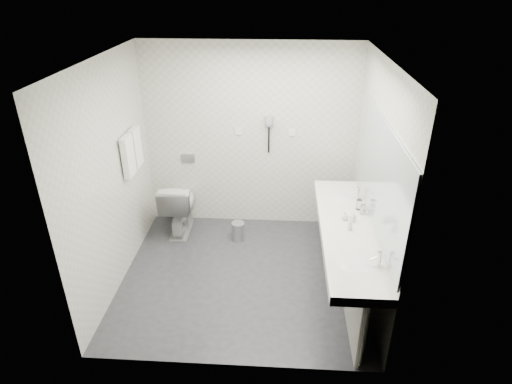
{
  "coord_description": "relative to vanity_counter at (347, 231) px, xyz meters",
  "views": [
    {
      "loc": [
        0.41,
        -4.06,
        3.23
      ],
      "look_at": [
        0.15,
        0.15,
        1.05
      ],
      "focal_mm": 30.16,
      "sensor_mm": 36.0,
      "label": 1
    }
  ],
  "objects": [
    {
      "name": "ceiling",
      "position": [
        -1.12,
        0.2,
        1.7
      ],
      "size": [
        2.8,
        2.8,
        0.0
      ],
      "primitive_type": "plane",
      "rotation": [
        3.14,
        0.0,
        0.0
      ],
      "color": "silver",
      "rests_on": "wall_back"
    },
    {
      "name": "towel_far",
      "position": [
        -2.46,
        0.89,
        0.53
      ],
      "size": [
        0.07,
        0.24,
        0.48
      ],
      "primitive_type": "cube",
      "color": "white",
      "rests_on": "towel_rail"
    },
    {
      "name": "flush_plate",
      "position": [
        -1.98,
        1.49,
        0.15
      ],
      "size": [
        0.18,
        0.02,
        0.12
      ],
      "primitive_type": "cube",
      "color": "#B2B5BA",
      "rests_on": "wall_back"
    },
    {
      "name": "wall_front",
      "position": [
        -1.12,
        -1.1,
        0.45
      ],
      "size": [
        2.8,
        0.0,
        2.8
      ],
      "primitive_type": "plane",
      "rotation": [
        -1.57,
        0.0,
        0.0
      ],
      "color": "beige",
      "rests_on": "floor"
    },
    {
      "name": "wall_right",
      "position": [
        0.27,
        0.2,
        0.45
      ],
      "size": [
        0.0,
        2.6,
        2.6
      ],
      "primitive_type": "plane",
      "rotation": [
        1.57,
        0.0,
        -1.57
      ],
      "color": "beige",
      "rests_on": "floor"
    },
    {
      "name": "switch_plate_b",
      "position": [
        -0.57,
        1.49,
        0.55
      ],
      "size": [
        0.09,
        0.02,
        0.09
      ],
      "primitive_type": "cube",
      "color": "silver",
      "rests_on": "wall_back"
    },
    {
      "name": "wall_left",
      "position": [
        -2.52,
        0.2,
        0.45
      ],
      "size": [
        0.0,
        2.6,
        2.6
      ],
      "primitive_type": "plane",
      "rotation": [
        1.57,
        0.0,
        1.57
      ],
      "color": "beige",
      "rests_on": "floor"
    },
    {
      "name": "vanity_counter",
      "position": [
        0.0,
        0.0,
        0.0
      ],
      "size": [
        0.55,
        2.2,
        0.1
      ],
      "primitive_type": "cube",
      "color": "silver",
      "rests_on": "floor"
    },
    {
      "name": "basin_far",
      "position": [
        0.0,
        0.65,
        0.04
      ],
      "size": [
        0.4,
        0.31,
        0.05
      ],
      "primitive_type": "ellipsoid",
      "color": "silver",
      "rests_on": "vanity_counter"
    },
    {
      "name": "dryer_cradle",
      "position": [
        -0.88,
        1.47,
        0.7
      ],
      "size": [
        0.1,
        0.04,
        0.14
      ],
      "primitive_type": "cube",
      "color": "gray",
      "rests_on": "wall_back"
    },
    {
      "name": "bin_lid",
      "position": [
        -1.25,
        0.98,
        -0.55
      ],
      "size": [
        0.17,
        0.17,
        0.02
      ],
      "primitive_type": "cylinder",
      "color": "#B2B5BA",
      "rests_on": "pedal_bin"
    },
    {
      "name": "soap_bottle_a",
      "position": [
        0.07,
        0.12,
        0.11
      ],
      "size": [
        0.07,
        0.07,
        0.11
      ],
      "primitive_type": "imported",
      "rotation": [
        0.0,
        0.0,
        0.64
      ],
      "color": "beige",
      "rests_on": "vanity_counter"
    },
    {
      "name": "soap_bottle_c",
      "position": [
        0.02,
        -0.05,
        0.11
      ],
      "size": [
        0.05,
        0.05,
        0.13
      ],
      "primitive_type": "imported",
      "rotation": [
        0.0,
        0.0,
        -0.07
      ],
      "color": "beige",
      "rests_on": "vanity_counter"
    },
    {
      "name": "dryer_cord",
      "position": [
        -0.88,
        1.46,
        0.45
      ],
      "size": [
        0.02,
        0.02,
        0.35
      ],
      "primitive_type": "cylinder",
      "color": "black",
      "rests_on": "dryer_cradle"
    },
    {
      "name": "floor",
      "position": [
        -1.12,
        0.2,
        -0.8
      ],
      "size": [
        2.8,
        2.8,
        0.0
      ],
      "primitive_type": "plane",
      "color": "#2A2B30",
      "rests_on": "ground"
    },
    {
      "name": "toilet",
      "position": [
        -2.07,
        1.17,
        -0.42
      ],
      "size": [
        0.44,
        0.76,
        0.76
      ],
      "primitive_type": "imported",
      "rotation": [
        0.0,
        0.0,
        3.16
      ],
      "color": "silver",
      "rests_on": "floor"
    },
    {
      "name": "glass_left",
      "position": [
        0.2,
        0.29,
        0.11
      ],
      "size": [
        0.08,
        0.08,
        0.11
      ],
      "primitive_type": "cylinder",
      "rotation": [
        0.0,
        0.0,
        0.43
      ],
      "color": "silver",
      "rests_on": "vanity_counter"
    },
    {
      "name": "pedal_bin",
      "position": [
        -1.25,
        0.98,
        -0.68
      ],
      "size": [
        0.21,
        0.21,
        0.24
      ],
      "primitive_type": "cylinder",
      "rotation": [
        0.0,
        0.0,
        0.24
      ],
      "color": "#B2B5BA",
      "rests_on": "floor"
    },
    {
      "name": "faucet_near",
      "position": [
        0.19,
        -0.65,
        0.12
      ],
      "size": [
        0.04,
        0.04,
        0.15
      ],
      "primitive_type": "cylinder",
      "color": "silver",
      "rests_on": "vanity_counter"
    },
    {
      "name": "dryer_barrel",
      "position": [
        -0.88,
        1.4,
        0.73
      ],
      "size": [
        0.08,
        0.14,
        0.08
      ],
      "primitive_type": "cylinder",
      "rotation": [
        1.57,
        0.0,
        0.0
      ],
      "color": "gray",
      "rests_on": "dryer_cradle"
    },
    {
      "name": "faucet_far",
      "position": [
        0.19,
        0.65,
        0.12
      ],
      "size": [
        0.04,
        0.04,
        0.15
      ],
      "primitive_type": "cylinder",
      "color": "silver",
      "rests_on": "vanity_counter"
    },
    {
      "name": "wall_back",
      "position": [
        -1.12,
        1.5,
        0.45
      ],
      "size": [
        2.8,
        0.0,
        2.8
      ],
      "primitive_type": "plane",
      "rotation": [
        1.57,
        0.0,
        0.0
      ],
      "color": "beige",
      "rests_on": "floor"
    },
    {
      "name": "soap_bottle_b",
      "position": [
        -0.01,
        0.15,
        0.1
      ],
      "size": [
        0.1,
        0.1,
        0.09
      ],
      "primitive_type": "imported",
      "rotation": [
        0.0,
        0.0,
        -0.57
      ],
      "color": "beige",
      "rests_on": "vanity_counter"
    },
    {
      "name": "mirror",
      "position": [
        0.26,
        0.0,
        0.65
      ],
      "size": [
        0.02,
        2.2,
        1.05
      ],
      "primitive_type": "cube",
      "color": "#B2BCC6",
      "rests_on": "wall_right"
    },
    {
      "name": "towel_rail",
      "position": [
        -2.47,
        0.75,
        0.75
      ],
      "size": [
        0.02,
        0.62,
        0.02
      ],
      "primitive_type": "cylinder",
      "rotation": [
        1.57,
        0.0,
        0.0
      ],
      "color": "silver",
      "rests_on": "wall_left"
    },
    {
      "name": "glass_right",
      "position": [
        0.17,
        0.39,
        0.11
      ],
      "size": [
        0.06,
        0.06,
        0.12
      ],
      "primitive_type": "cylinder",
      "rotation": [
        0.0,
        0.0,
        -0.0
      ],
      "color": "silver",
      "rests_on": "vanity_counter"
    },
    {
      "name": "vanity_panel",
      "position": [
        0.02,
        0.0,
        -0.42
      ],
      "size": [
        0.03,
        2.15,
        0.75
      ],
      "primitive_type": "cube",
      "color": "gray",
      "rests_on": "floor"
    },
    {
      "name": "vanity_post_near",
      "position": [
        0.05,
        -1.04,
        -0.42
      ],
      "size": [
        0.06,
        0.06,
        0.75
      ],
      "primitive_type": "cylinder",
      "color": "silver",
      "rests_on": "floor"
    },
    {
      "name": "vanity_post_far",
      "position": [
        0.05,
        1.04,
        -0.42
      ],
      "size": [
        0.06,
        0.06,
        0.75
      ],
      "primitive_type": "cylinder",
      "color": "silver",
      "rests_on": "floor"
    },
    {
      "name": "basin_near",
      "position": [
        0.0,
        -0.65,
        0.04
      ],
      "size": [
        0.4,
        0.31,
        0.05
      ],
      "primitive_type": "ellipsoid",
      "color": "silver",
      "rests_on": "vanity_counter"
    },
    {
      "name": "towel_near",
      "position": [
        -2.46,
        0.61,
        0.53
      ],
      "size": [
        0.07,
        0.24,
        0.48
      ],
      "primitive_type": "cube",
      "color": "white",
      "rests_on": "towel_rail"
    },
    {
      "name": "switch_plate_a",
      "position": [
        -1.27,
        1.49,
        0.55
      ],
      "size": [
        0.09,
        0.02,
        0.09
      ],
      "primitive_type": "cube",
      "color": "silver",
      "rests_on": "wall_back"
    }
  ]
}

